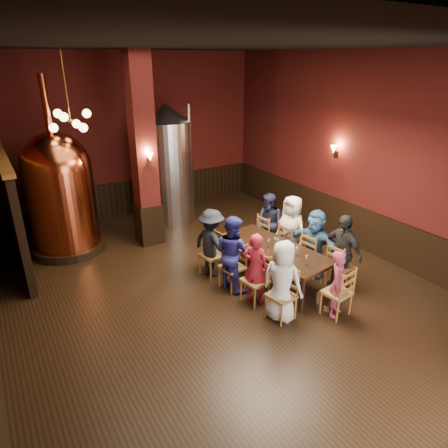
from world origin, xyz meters
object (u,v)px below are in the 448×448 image
person_0 (282,281)px  steel_vessel (168,165)px  person_2 (232,253)px  rose_vase (236,226)px  person_1 (255,269)px  copper_kettle (60,192)px  dining_table (275,250)px

person_0 → steel_vessel: steel_vessel is taller
person_2 → steel_vessel: steel_vessel is taller
person_0 → rose_vase: (0.39, 2.07, 0.20)m
person_1 → copper_kettle: copper_kettle is taller
person_1 → person_2: 0.66m
dining_table → copper_kettle: bearing=124.0°
person_0 → person_2: (-0.18, 1.32, 0.03)m
person_0 → steel_vessel: 5.32m
copper_kettle → steel_vessel: (2.88, 0.40, 0.15)m
dining_table → copper_kettle: 5.06m
person_1 → rose_vase: 1.51m
person_1 → rose_vase: (0.48, 1.41, 0.24)m
dining_table → copper_kettle: copper_kettle is taller
dining_table → rose_vase: (-0.32, 0.97, 0.26)m
person_1 → steel_vessel: 4.68m
person_1 → person_2: size_ratio=0.92×
rose_vase → person_0: bearing=-100.7°
dining_table → rose_vase: size_ratio=8.34×
dining_table → person_1: size_ratio=1.77×
dining_table → person_0: bearing=-130.4°
person_0 → copper_kettle: 5.55m
dining_table → person_1: bearing=-158.8°
person_1 → dining_table: bearing=-89.5°
person_1 → steel_vessel: (0.35, 4.57, 0.91)m
person_0 → person_1: bearing=-18.0°
person_1 → rose_vase: person_1 is taller
person_0 → rose_vase: 2.12m
person_1 → copper_kettle: (-2.53, 4.17, 0.75)m
dining_table → steel_vessel: steel_vessel is taller
person_0 → person_1: (-0.09, 0.66, -0.04)m
person_0 → person_1: person_0 is taller
copper_kettle → rose_vase: (3.01, -2.76, -0.52)m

